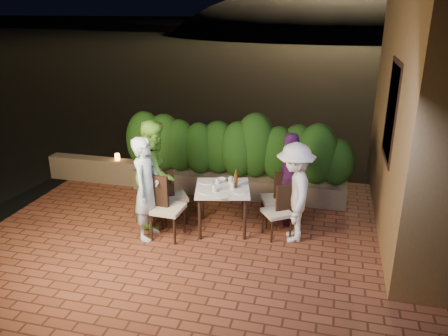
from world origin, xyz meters
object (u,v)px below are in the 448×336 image
(chair_left_front, at_px, (167,207))
(chair_left_back, at_px, (173,196))
(bowl, at_px, (221,180))
(diner_blue, at_px, (147,189))
(diner_white, at_px, (294,193))
(parapet_lamp, at_px, (117,157))
(diner_green, at_px, (155,172))
(chair_right_back, at_px, (275,198))
(chair_right_front, at_px, (277,211))
(beer_bottle, at_px, (236,178))
(diner_purple, at_px, (290,178))
(dining_table, at_px, (223,208))

(chair_left_front, bearing_deg, chair_left_back, 104.07)
(bowl, xyz_separation_m, diner_blue, (-0.99, -0.81, 0.07))
(chair_left_front, xyz_separation_m, diner_white, (1.94, 0.44, 0.27))
(diner_white, bearing_deg, bowl, -114.48)
(bowl, bearing_deg, diner_white, -13.93)
(bowl, distance_m, parapet_lamp, 2.82)
(diner_green, distance_m, parapet_lamp, 2.11)
(diner_white, height_order, parapet_lamp, diner_white)
(chair_right_back, xyz_separation_m, parapet_lamp, (-3.44, 1.04, 0.11))
(chair_right_front, bearing_deg, bowl, -51.45)
(diner_white, bearing_deg, beer_bottle, -107.01)
(bowl, relative_size, parapet_lamp, 1.16)
(chair_left_back, relative_size, chair_right_back, 1.03)
(beer_bottle, relative_size, chair_left_back, 0.32)
(bowl, bearing_deg, parapet_lamp, 154.87)
(beer_bottle, relative_size, diner_green, 0.17)
(diner_purple, bearing_deg, chair_left_front, -82.42)
(chair_left_front, bearing_deg, beer_bottle, 32.14)
(bowl, relative_size, chair_left_front, 0.16)
(chair_left_front, bearing_deg, bowl, 50.65)
(chair_right_back, bearing_deg, diner_white, 105.84)
(chair_left_front, xyz_separation_m, chair_right_front, (1.68, 0.45, -0.08))
(dining_table, xyz_separation_m, diner_blue, (-1.09, -0.53, 0.46))
(chair_left_back, bearing_deg, bowl, -18.36)
(chair_right_front, bearing_deg, diner_blue, -20.54)
(dining_table, relative_size, chair_left_front, 0.83)
(chair_left_front, bearing_deg, diner_purple, 32.67)
(diner_green, height_order, diner_purple, diner_green)
(chair_left_front, height_order, diner_green, diner_green)
(beer_bottle, relative_size, chair_right_front, 0.35)
(chair_left_front, distance_m, chair_right_back, 1.82)
(dining_table, bearing_deg, parapet_lamp, 150.95)
(chair_left_back, relative_size, diner_purple, 0.60)
(chair_right_front, bearing_deg, dining_table, -36.44)
(diner_green, relative_size, diner_white, 1.13)
(bowl, distance_m, chair_right_front, 1.09)
(dining_table, distance_m, chair_left_back, 0.89)
(beer_bottle, bearing_deg, parapet_lamp, 153.84)
(diner_purple, xyz_separation_m, parapet_lamp, (-3.67, 0.92, -0.23))
(dining_table, bearing_deg, bowl, 109.01)
(diner_green, relative_size, parapet_lamp, 12.85)
(chair_left_front, relative_size, parapet_lamp, 7.45)
(bowl, height_order, diner_blue, diner_blue)
(beer_bottle, height_order, chair_right_front, beer_bottle)
(diner_purple, bearing_deg, chair_right_back, -83.77)
(beer_bottle, bearing_deg, bowl, 145.84)
(chair_left_back, xyz_separation_m, diner_white, (2.05, -0.11, 0.32))
(beer_bottle, distance_m, diner_green, 1.37)
(diner_green, bearing_deg, diner_white, -103.11)
(beer_bottle, relative_size, diner_white, 0.19)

